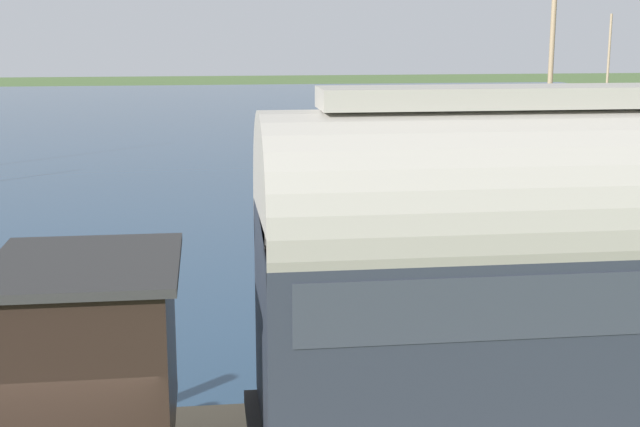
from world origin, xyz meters
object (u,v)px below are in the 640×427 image
Objects in this scene: rowboat_far_out at (50,281)px; passenger_coach at (601,263)px; sailboat_gray at (539,295)px; sailboat_white at (602,160)px; rowboat_off_pier at (422,250)px.

passenger_coach is at bearing -157.93° from rowboat_far_out.
sailboat_gray is (6.92, -2.00, -2.60)m from passenger_coach.
passenger_coach is at bearing -170.81° from sailboat_white.
sailboat_gray is at bearing -130.42° from rowboat_off_pier.
sailboat_white reaches higher than passenger_coach.
rowboat_off_pier is at bearing -9.79° from sailboat_gray.
passenger_coach is 7.66m from sailboat_gray.
sailboat_gray is 19.86m from sailboat_white.
passenger_coach is 27.07m from sailboat_white.
passenger_coach is 1.33× the size of sailboat_white.
rowboat_off_pier reaches higher than rowboat_far_out.
rowboat_far_out is at bearing 49.15° from sailboat_gray.
rowboat_far_out is at bearing 139.57° from rowboat_off_pier.
rowboat_off_pier is at bearing 172.88° from sailboat_white.
sailboat_gray is 5.75m from rowboat_off_pier.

